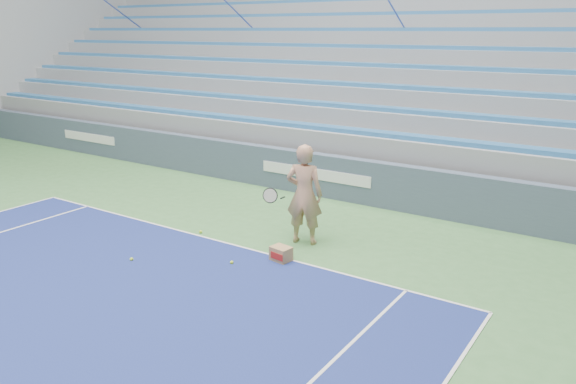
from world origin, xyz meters
name	(u,v)px	position (x,y,z in m)	size (l,w,h in m)	color
sponsor_barrier	(317,174)	(0.00, 15.88, 0.55)	(30.00, 0.32, 1.10)	#404E62
bleachers	(407,86)	(0.00, 21.60, 2.36)	(31.00, 9.15, 7.30)	gray
tennis_player	(304,194)	(1.53, 12.80, 1.01)	(1.03, 0.95, 2.03)	tan
ball_box	(281,254)	(1.68, 11.77, 0.14)	(0.41, 0.34, 0.28)	#A37C4E
tennis_ball_0	(232,262)	(1.02, 11.14, 0.03)	(0.07, 0.07, 0.07)	#C0E72F
tennis_ball_1	(201,232)	(-0.57, 12.04, 0.03)	(0.07, 0.07, 0.07)	#C0E72F
tennis_ball_2	(282,251)	(1.49, 12.09, 0.03)	(0.07, 0.07, 0.07)	#C0E72F
tennis_ball_3	(132,259)	(-0.63, 10.22, 0.03)	(0.07, 0.07, 0.07)	#C0E72F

